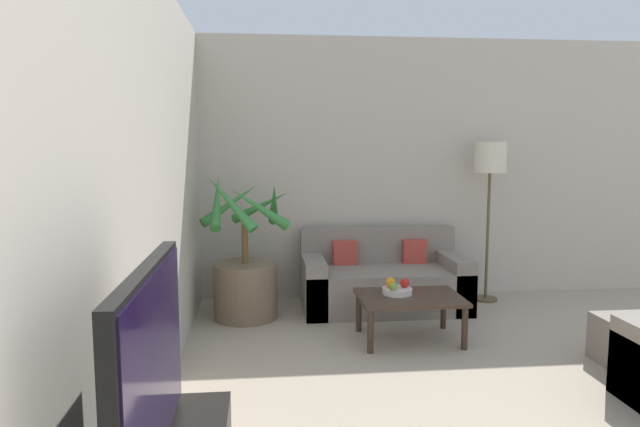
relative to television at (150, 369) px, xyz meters
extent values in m
cube|color=#BCB2A3|center=(3.12, 4.07, 0.47)|extent=(8.35, 0.06, 2.70)
cube|color=#BCB2A3|center=(-0.29, 1.23, 0.47)|extent=(0.06, 7.22, 2.70)
cube|color=black|center=(0.00, 0.00, 0.01)|extent=(0.05, 0.98, 0.65)
cube|color=black|center=(0.02, 0.00, 0.01)|extent=(0.01, 0.94, 0.61)
cylinder|color=brown|center=(0.21, 3.38, -0.62)|extent=(0.59, 0.59, 0.52)
cylinder|color=brown|center=(0.21, 3.38, -0.18)|extent=(0.06, 0.06, 0.36)
cone|color=#38843D|center=(0.48, 3.38, 0.19)|extent=(0.10, 0.60, 0.46)
cone|color=#38843D|center=(0.36, 3.64, 0.14)|extent=(0.60, 0.41, 0.37)
cone|color=#38843D|center=(0.07, 3.63, 0.16)|extent=(0.59, 0.40, 0.41)
cone|color=#38843D|center=(-0.03, 3.38, 0.22)|extent=(0.10, 0.56, 0.51)
cone|color=#38843D|center=(0.09, 3.17, 0.23)|extent=(0.52, 0.36, 0.53)
cone|color=#38843D|center=(0.35, 3.14, 0.18)|extent=(0.58, 0.39, 0.44)
cube|color=gray|center=(1.55, 3.54, -0.68)|extent=(1.59, 0.82, 0.41)
cube|color=gray|center=(1.55, 3.87, -0.30)|extent=(1.59, 0.16, 0.35)
cube|color=gray|center=(0.86, 3.54, -0.62)|extent=(0.20, 0.82, 0.53)
cube|color=gray|center=(2.24, 3.54, -0.62)|extent=(0.20, 0.82, 0.53)
cube|color=#B23D33|center=(1.19, 3.75, -0.35)|extent=(0.24, 0.12, 0.24)
cube|color=#B23D33|center=(1.91, 3.75, -0.35)|extent=(0.24, 0.12, 0.24)
cylinder|color=brown|center=(2.67, 3.73, -0.87)|extent=(0.24, 0.24, 0.03)
cylinder|color=brown|center=(2.67, 3.73, -0.21)|extent=(0.03, 0.03, 1.30)
cylinder|color=beige|center=(2.67, 3.73, 0.60)|extent=(0.32, 0.32, 0.31)
cylinder|color=#38281E|center=(1.19, 2.36, -0.71)|extent=(0.05, 0.05, 0.34)
cylinder|color=#38281E|center=(1.94, 2.36, -0.71)|extent=(0.05, 0.05, 0.34)
cylinder|color=#38281E|center=(1.19, 2.89, -0.71)|extent=(0.05, 0.05, 0.34)
cylinder|color=#38281E|center=(1.94, 2.89, -0.71)|extent=(0.05, 0.05, 0.34)
cube|color=#38281E|center=(1.57, 2.62, -0.52)|extent=(0.84, 0.62, 0.03)
cylinder|color=beige|center=(1.48, 2.69, -0.48)|extent=(0.25, 0.25, 0.05)
sphere|color=red|center=(1.54, 2.70, -0.42)|extent=(0.08, 0.08, 0.08)
sphere|color=olive|center=(1.43, 2.62, -0.42)|extent=(0.06, 0.06, 0.06)
sphere|color=orange|center=(1.43, 2.71, -0.41)|extent=(0.08, 0.08, 0.08)
camera|label=1|loc=(0.37, -1.83, 0.73)|focal=32.00mm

